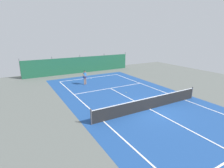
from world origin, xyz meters
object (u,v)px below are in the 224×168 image
object	(u,v)px
tennis_net	(150,103)
tennis_player	(85,77)
parked_car	(88,63)
tennis_ball_near_player	(126,93)

from	to	relation	value
tennis_net	tennis_player	bearing A→B (deg)	101.09
parked_car	tennis_ball_near_player	bearing A→B (deg)	-101.12
tennis_net	parked_car	bearing A→B (deg)	82.36
tennis_player	tennis_ball_near_player	bearing A→B (deg)	95.48
parked_car	tennis_net	bearing A→B (deg)	-101.37
tennis_player	tennis_ball_near_player	size ratio (longest dim) A/B	24.85
tennis_ball_near_player	tennis_player	bearing A→B (deg)	116.32
tennis_ball_near_player	parked_car	world-z (taller)	parked_car
tennis_net	tennis_ball_near_player	size ratio (longest dim) A/B	153.33
tennis_player	tennis_ball_near_player	world-z (taller)	tennis_player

